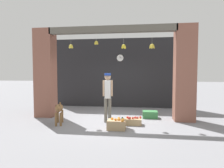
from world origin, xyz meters
TOP-DOWN VIEW (x-y plane):
  - ground_plane at (0.00, 0.00)m, footprint 60.00×60.00m
  - shop_back_wall at (0.00, 2.77)m, footprint 6.50×0.12m
  - shop_pillar_left at (-2.60, 0.30)m, footprint 0.70×0.60m
  - shop_pillar_right at (2.60, 0.30)m, footprint 0.70×0.60m
  - storefront_awning at (0.00, 0.12)m, footprint 4.60×0.27m
  - dog at (-1.59, -0.83)m, footprint 0.41×0.89m
  - shopkeeper at (-0.05, -0.32)m, footprint 0.34×0.28m
  - fruit_crate_oranges at (0.35, -1.12)m, footprint 0.55×0.42m
  - fruit_crate_apples at (0.84, -0.53)m, footprint 0.54×0.34m
  - produce_box_green at (1.43, 0.55)m, footprint 0.55×0.40m
  - water_bottle at (0.49, -0.62)m, footprint 0.08×0.08m
  - wall_clock at (0.08, 2.70)m, footprint 0.35×0.03m

SIDE VIEW (x-z plane):
  - ground_plane at x=0.00m, z-range 0.00..0.00m
  - fruit_crate_apples at x=0.84m, z-range -0.02..0.25m
  - water_bottle at x=0.49m, z-range -0.01..0.25m
  - produce_box_green at x=1.43m, z-range 0.00..0.26m
  - fruit_crate_oranges at x=0.35m, z-range -0.03..0.32m
  - dog at x=-1.59m, z-range 0.14..0.86m
  - shopkeeper at x=-0.05m, z-range 0.16..1.85m
  - shop_back_wall at x=0.00m, z-range 0.00..3.37m
  - shop_pillar_left at x=-2.60m, z-range 0.00..3.37m
  - shop_pillar_right at x=2.60m, z-range 0.00..3.37m
  - wall_clock at x=0.08m, z-range 2.24..2.59m
  - storefront_awning at x=0.00m, z-range 2.81..3.64m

